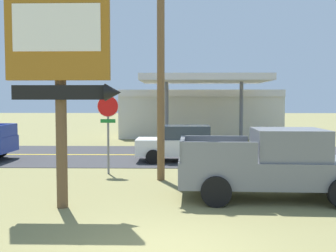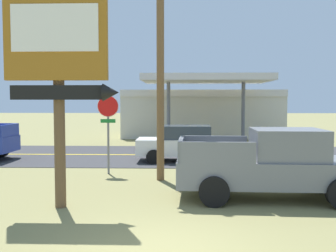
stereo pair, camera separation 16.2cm
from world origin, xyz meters
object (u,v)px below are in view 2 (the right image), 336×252
pickup_grey_parked_on_lawn (273,165)px  car_white_near_lane (184,143)px  motel_sign (59,62)px  gas_station (201,112)px  utility_pole (160,34)px  stop_sign (108,120)px

pickup_grey_parked_on_lawn → car_white_near_lane: 7.30m
motel_sign → gas_station: motel_sign is taller
utility_pole → car_white_near_lane: 6.09m
stop_sign → utility_pole: (2.03, -1.12, 3.00)m
motel_sign → car_white_near_lane: (3.16, 8.09, -2.88)m
gas_station → pickup_grey_parked_on_lawn: 20.12m
stop_sign → pickup_grey_parked_on_lawn: size_ratio=0.56×
motel_sign → pickup_grey_parked_on_lawn: motel_sign is taller
motel_sign → stop_sign: motel_sign is taller
motel_sign → gas_station: size_ratio=0.47×
car_white_near_lane → gas_station: bearing=83.8°
utility_pole → pickup_grey_parked_on_lawn: 5.81m
motel_sign → utility_pole: bearing=58.4°
utility_pole → car_white_near_lane: size_ratio=2.23×
utility_pole → pickup_grey_parked_on_lawn: bearing=-37.7°
motel_sign → car_white_near_lane: motel_sign is taller
motel_sign → car_white_near_lane: bearing=68.6°
motel_sign → utility_pole: (2.31, 3.75, 1.31)m
car_white_near_lane → pickup_grey_parked_on_lawn: bearing=-70.5°
stop_sign → car_white_near_lane: stop_sign is taller
gas_station → car_white_near_lane: 13.32m
gas_station → utility_pole: bearing=-97.4°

